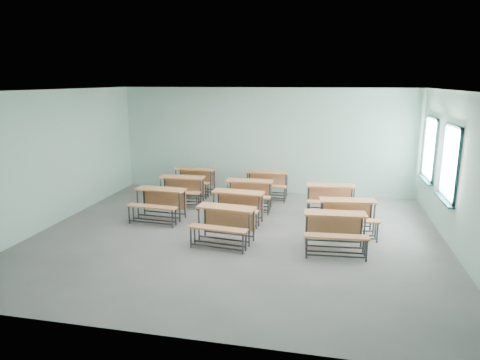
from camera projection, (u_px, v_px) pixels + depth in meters
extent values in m
cube|color=slate|center=(237.00, 236.00, 9.62)|extent=(9.00, 8.00, 0.02)
cube|color=white|center=(237.00, 90.00, 8.89)|extent=(9.00, 8.00, 0.02)
cube|color=#A6D0C2|center=(265.00, 141.00, 13.07)|extent=(9.00, 0.02, 3.20)
cube|color=#A6D0C2|center=(170.00, 226.00, 5.43)|extent=(9.00, 0.02, 3.20)
cube|color=#A6D0C2|center=(52.00, 158.00, 10.17)|extent=(0.02, 8.00, 3.20)
cube|color=#A6D0C2|center=(463.00, 175.00, 8.34)|extent=(0.02, 8.00, 3.20)
cube|color=#163E3F|center=(427.00, 177.00, 11.17)|extent=(0.06, 1.20, 0.06)
cube|color=#163E3F|center=(433.00, 118.00, 10.82)|extent=(0.06, 1.20, 0.06)
cube|color=#163E3F|center=(435.00, 152.00, 10.45)|extent=(0.06, 0.06, 1.60)
cube|color=#163E3F|center=(425.00, 145.00, 11.53)|extent=(0.06, 0.06, 1.60)
cube|color=#163E3F|center=(430.00, 148.00, 10.99)|extent=(0.04, 0.04, 1.48)
cube|color=#163E3F|center=(430.00, 148.00, 10.99)|extent=(0.04, 1.08, 0.04)
cube|color=#163E3F|center=(425.00, 180.00, 11.19)|extent=(0.14, 1.28, 0.04)
cube|color=white|center=(431.00, 148.00, 10.99)|extent=(0.01, 1.08, 1.48)
cube|color=#163E3F|center=(446.00, 197.00, 9.26)|extent=(0.06, 1.20, 0.06)
cube|color=#163E3F|center=(454.00, 126.00, 8.91)|extent=(0.06, 1.20, 0.06)
cube|color=#163E3F|center=(458.00, 168.00, 8.54)|extent=(0.06, 0.06, 1.60)
cube|color=#163E3F|center=(444.00, 158.00, 9.63)|extent=(0.06, 0.06, 1.60)
cube|color=#163E3F|center=(450.00, 163.00, 9.09)|extent=(0.04, 0.04, 1.48)
cube|color=#163E3F|center=(450.00, 163.00, 9.09)|extent=(0.04, 1.08, 0.04)
cube|color=#163E3F|center=(444.00, 200.00, 9.28)|extent=(0.14, 1.28, 0.04)
cube|color=white|center=(452.00, 163.00, 9.08)|extent=(0.01, 1.08, 1.48)
cube|color=#C67847|center=(226.00, 207.00, 9.13)|extent=(1.28, 0.55, 0.04)
cube|color=#C67847|center=(229.00, 219.00, 9.38)|extent=(1.18, 0.15, 0.43)
cylinder|color=#343639|center=(199.00, 224.00, 9.24)|extent=(0.04, 0.04, 0.73)
cylinder|color=#343639|center=(249.00, 230.00, 8.89)|extent=(0.04, 0.04, 0.73)
cylinder|color=#343639|center=(205.00, 220.00, 9.54)|extent=(0.04, 0.04, 0.73)
cylinder|color=#343639|center=(254.00, 225.00, 9.20)|extent=(0.04, 0.04, 0.73)
cube|color=#343639|center=(224.00, 239.00, 9.12)|extent=(1.14, 0.15, 0.03)
cube|color=#343639|center=(229.00, 234.00, 9.43)|extent=(1.14, 0.15, 0.03)
cube|color=#C67847|center=(218.00, 229.00, 8.74)|extent=(1.26, 0.39, 0.04)
cylinder|color=#343639|center=(191.00, 238.00, 8.88)|extent=(0.04, 0.04, 0.43)
cylinder|color=#343639|center=(243.00, 244.00, 8.53)|extent=(0.04, 0.04, 0.43)
cylinder|color=#343639|center=(195.00, 235.00, 9.06)|extent=(0.04, 0.04, 0.43)
cylinder|color=#343639|center=(246.00, 241.00, 8.71)|extent=(0.04, 0.04, 0.43)
cube|color=#343639|center=(216.00, 247.00, 8.73)|extent=(1.14, 0.15, 0.03)
cube|color=#343639|center=(220.00, 244.00, 8.91)|extent=(1.14, 0.15, 0.03)
cube|color=#C67847|center=(335.00, 214.00, 8.71)|extent=(1.27, 0.51, 0.04)
cube|color=#C67847|center=(334.00, 225.00, 8.96)|extent=(1.18, 0.11, 0.43)
cylinder|color=#343639|center=(307.00, 233.00, 8.71)|extent=(0.04, 0.04, 0.73)
cylinder|color=#343639|center=(364.00, 236.00, 8.56)|extent=(0.04, 0.04, 0.73)
cylinder|color=#343639|center=(306.00, 228.00, 9.03)|extent=(0.04, 0.04, 0.73)
cylinder|color=#343639|center=(362.00, 230.00, 8.88)|extent=(0.04, 0.04, 0.73)
cube|color=#343639|center=(334.00, 247.00, 8.69)|extent=(1.14, 0.12, 0.03)
cube|color=#343639|center=(333.00, 241.00, 9.01)|extent=(1.14, 0.12, 0.03)
cube|color=#C67847|center=(337.00, 236.00, 8.30)|extent=(1.26, 0.35, 0.04)
cylinder|color=#343639|center=(307.00, 248.00, 8.33)|extent=(0.04, 0.04, 0.43)
cylinder|color=#343639|center=(367.00, 251.00, 8.18)|extent=(0.04, 0.04, 0.43)
cylinder|color=#343639|center=(307.00, 244.00, 8.52)|extent=(0.04, 0.04, 0.43)
cylinder|color=#343639|center=(365.00, 247.00, 8.37)|extent=(0.04, 0.04, 0.43)
cube|color=#343639|center=(336.00, 256.00, 8.28)|extent=(1.14, 0.12, 0.03)
cube|color=#343639|center=(335.00, 252.00, 8.47)|extent=(1.14, 0.12, 0.03)
cube|color=#C67847|center=(161.00, 189.00, 10.65)|extent=(1.27, 0.50, 0.04)
cube|color=#C67847|center=(165.00, 199.00, 10.90)|extent=(1.18, 0.10, 0.43)
cylinder|color=#343639|center=(138.00, 204.00, 10.74)|extent=(0.04, 0.04, 0.73)
cylinder|color=#343639|center=(179.00, 208.00, 10.43)|extent=(0.04, 0.04, 0.73)
cylinder|color=#343639|center=(144.00, 201.00, 11.05)|extent=(0.04, 0.04, 0.73)
cylinder|color=#343639|center=(185.00, 204.00, 10.74)|extent=(0.04, 0.04, 0.73)
cube|color=#343639|center=(159.00, 216.00, 10.65)|extent=(1.14, 0.11, 0.03)
cube|color=#343639|center=(165.00, 212.00, 10.96)|extent=(1.14, 0.11, 0.03)
cube|color=#C67847|center=(152.00, 207.00, 10.26)|extent=(1.26, 0.34, 0.04)
cylinder|color=#343639|center=(129.00, 215.00, 10.37)|extent=(0.04, 0.04, 0.43)
cylinder|color=#343639|center=(172.00, 219.00, 10.07)|extent=(0.04, 0.04, 0.43)
cylinder|color=#343639|center=(133.00, 213.00, 10.56)|extent=(0.04, 0.04, 0.43)
cylinder|color=#343639|center=(176.00, 217.00, 10.25)|extent=(0.04, 0.04, 0.43)
cube|color=#343639|center=(151.00, 222.00, 10.25)|extent=(1.14, 0.11, 0.03)
cube|color=#343639|center=(154.00, 220.00, 10.43)|extent=(1.14, 0.11, 0.03)
cube|color=#C67847|center=(238.00, 192.00, 10.38)|extent=(1.27, 0.51, 0.04)
cube|color=#C67847|center=(240.00, 203.00, 10.63)|extent=(1.18, 0.12, 0.43)
cylinder|color=#343639|center=(214.00, 207.00, 10.47)|extent=(0.04, 0.04, 0.73)
cylinder|color=#343639|center=(259.00, 211.00, 10.15)|extent=(0.04, 0.04, 0.73)
cylinder|color=#343639|center=(218.00, 204.00, 10.78)|extent=(0.04, 0.04, 0.73)
cylinder|color=#343639|center=(262.00, 208.00, 10.46)|extent=(0.04, 0.04, 0.73)
cube|color=#343639|center=(236.00, 220.00, 10.37)|extent=(1.14, 0.12, 0.03)
cube|color=#343639|center=(240.00, 216.00, 10.68)|extent=(1.14, 0.12, 0.03)
cube|color=#C67847|center=(232.00, 210.00, 9.99)|extent=(1.26, 0.36, 0.04)
cylinder|color=#343639|center=(208.00, 219.00, 10.11)|extent=(0.04, 0.04, 0.43)
cylinder|color=#343639|center=(254.00, 223.00, 9.79)|extent=(0.04, 0.04, 0.43)
cylinder|color=#343639|center=(211.00, 216.00, 10.29)|extent=(0.04, 0.04, 0.43)
cylinder|color=#343639|center=(256.00, 221.00, 9.97)|extent=(0.04, 0.04, 0.43)
cube|color=#343639|center=(231.00, 226.00, 9.98)|extent=(1.14, 0.12, 0.03)
cube|color=#343639|center=(233.00, 224.00, 10.16)|extent=(1.14, 0.12, 0.03)
cube|color=#C67847|center=(348.00, 201.00, 9.66)|extent=(1.28, 0.55, 0.04)
cube|color=#C67847|center=(346.00, 211.00, 9.92)|extent=(1.18, 0.15, 0.43)
cylinder|color=#343639|center=(322.00, 218.00, 9.64)|extent=(0.04, 0.04, 0.73)
cylinder|color=#343639|center=(374.00, 220.00, 9.53)|extent=(0.04, 0.04, 0.73)
cylinder|color=#343639|center=(321.00, 214.00, 9.96)|extent=(0.04, 0.04, 0.73)
cylinder|color=#343639|center=(371.00, 215.00, 9.85)|extent=(0.04, 0.04, 0.73)
cube|color=#343639|center=(347.00, 230.00, 9.65)|extent=(1.14, 0.15, 0.03)
cube|color=#343639|center=(345.00, 225.00, 9.97)|extent=(1.14, 0.15, 0.03)
cube|color=#C67847|center=(350.00, 220.00, 9.25)|extent=(1.26, 0.39, 0.04)
cylinder|color=#343639|center=(324.00, 231.00, 9.26)|extent=(0.04, 0.04, 0.43)
cylinder|color=#343639|center=(377.00, 233.00, 9.15)|extent=(0.04, 0.04, 0.43)
cylinder|color=#343639|center=(323.00, 228.00, 9.45)|extent=(0.04, 0.04, 0.43)
cylinder|color=#343639|center=(375.00, 230.00, 9.34)|extent=(0.04, 0.04, 0.43)
cube|color=#343639|center=(350.00, 238.00, 9.24)|extent=(1.14, 0.15, 0.03)
cube|color=#343639|center=(349.00, 235.00, 9.43)|extent=(1.14, 0.15, 0.03)
cube|color=#C67847|center=(182.00, 177.00, 11.98)|extent=(1.27, 0.49, 0.04)
cube|color=#C67847|center=(184.00, 187.00, 12.23)|extent=(1.18, 0.10, 0.43)
cylinder|color=#343639|center=(161.00, 191.00, 11.98)|extent=(0.04, 0.04, 0.73)
cylinder|color=#343639|center=(201.00, 193.00, 11.83)|extent=(0.04, 0.04, 0.73)
cylinder|color=#343639|center=(165.00, 189.00, 12.30)|extent=(0.04, 0.04, 0.73)
cylinder|color=#343639|center=(203.00, 190.00, 12.14)|extent=(0.04, 0.04, 0.73)
cube|color=#343639|center=(181.00, 201.00, 11.97)|extent=(1.14, 0.11, 0.03)
cube|color=#343639|center=(184.00, 198.00, 12.28)|extent=(1.14, 0.11, 0.03)
cube|color=#C67847|center=(177.00, 192.00, 11.57)|extent=(1.26, 0.34, 0.04)
cylinder|color=#343639|center=(156.00, 201.00, 11.61)|extent=(0.04, 0.04, 0.43)
cylinder|color=#343639|center=(197.00, 202.00, 11.45)|extent=(0.04, 0.04, 0.43)
cylinder|color=#343639|center=(159.00, 199.00, 11.80)|extent=(0.04, 0.04, 0.43)
cylinder|color=#343639|center=(199.00, 200.00, 11.64)|extent=(0.04, 0.04, 0.43)
cube|color=#343639|center=(177.00, 206.00, 11.56)|extent=(1.14, 0.11, 0.03)
cube|color=#343639|center=(179.00, 204.00, 11.75)|extent=(1.14, 0.11, 0.03)
cube|color=#C67847|center=(250.00, 181.00, 11.54)|extent=(1.26, 0.47, 0.04)
cube|color=#C67847|center=(251.00, 190.00, 11.80)|extent=(1.18, 0.07, 0.43)
cylinder|color=#343639|center=(228.00, 195.00, 11.56)|extent=(0.04, 0.04, 0.73)
cylinder|color=#343639|center=(270.00, 197.00, 11.38)|extent=(0.04, 0.04, 0.73)
cylinder|color=#343639|center=(230.00, 192.00, 11.88)|extent=(0.04, 0.04, 0.73)
cylinder|color=#343639|center=(271.00, 194.00, 11.70)|extent=(0.04, 0.04, 0.73)
cube|color=#343639|center=(249.00, 206.00, 11.53)|extent=(1.14, 0.08, 0.03)
cube|color=#343639|center=(250.00, 202.00, 11.85)|extent=(1.14, 0.08, 0.03)
cube|color=#C67847|center=(247.00, 197.00, 11.13)|extent=(1.25, 0.31, 0.04)
cylinder|color=#343639|center=(225.00, 205.00, 11.19)|extent=(0.04, 0.04, 0.43)
cylinder|color=#343639|center=(268.00, 207.00, 11.00)|extent=(0.04, 0.04, 0.43)
cylinder|color=#343639|center=(226.00, 203.00, 11.37)|extent=(0.04, 0.04, 0.43)
cylinder|color=#343639|center=(269.00, 205.00, 11.19)|extent=(0.04, 0.04, 0.43)
cube|color=#343639|center=(246.00, 211.00, 11.12)|extent=(1.14, 0.08, 0.03)
cube|color=#343639|center=(247.00, 209.00, 11.31)|extent=(1.14, 0.08, 0.03)
cube|color=#C67847|center=(331.00, 185.00, 11.04)|extent=(1.28, 0.54, 0.04)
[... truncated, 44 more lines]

